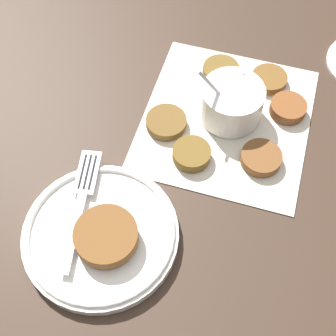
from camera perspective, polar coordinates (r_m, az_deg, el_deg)
name	(u,v)px	position (r m, az deg, el deg)	size (l,w,h in m)	color
ground_plane	(215,115)	(0.74, 5.75, 6.39)	(4.00, 4.00, 0.00)	#38281E
napkin	(225,121)	(0.74, 7.01, 5.75)	(0.31, 0.30, 0.00)	silver
sauce_bowl	(231,103)	(0.72, 7.75, 7.80)	(0.10, 0.10, 0.11)	white
fritter_0	(192,154)	(0.68, 2.92, 1.72)	(0.06, 0.06, 0.02)	brown
fritter_1	(269,79)	(0.79, 12.23, 10.56)	(0.06, 0.06, 0.01)	brown
fritter_2	(261,158)	(0.69, 11.28, 1.23)	(0.06, 0.06, 0.01)	brown
fritter_3	(221,70)	(0.79, 6.46, 11.73)	(0.06, 0.06, 0.01)	brown
fritter_4	(288,108)	(0.76, 14.42, 7.11)	(0.06, 0.06, 0.02)	brown
fritter_5	(166,122)	(0.72, -0.21, 5.62)	(0.06, 0.06, 0.01)	brown
serving_plate	(101,234)	(0.63, -8.22, -7.98)	(0.21, 0.21, 0.02)	white
fritter_on_plate	(106,236)	(0.61, -7.56, -8.22)	(0.08, 0.08, 0.02)	brown
fork	(82,195)	(0.65, -10.39, -3.27)	(0.18, 0.08, 0.00)	silver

